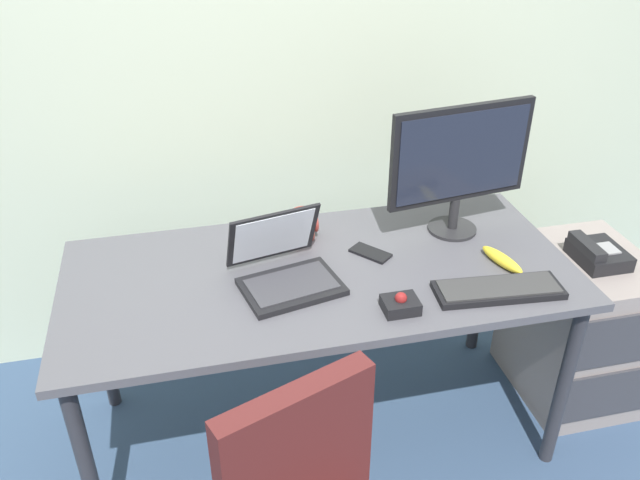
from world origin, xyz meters
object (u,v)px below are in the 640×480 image
at_px(desk_phone, 597,254).
at_px(laptop, 285,267).
at_px(file_cabinet, 577,326).
at_px(coffee_mug, 304,224).
at_px(keyboard, 498,289).
at_px(banana, 502,260).
at_px(monitor_main, 460,161).
at_px(cell_phone, 370,253).
at_px(trackball_mouse, 400,304).

xyz_separation_m(desk_phone, laptop, (-1.19, -0.02, 0.13)).
relative_size(file_cabinet, coffee_mug, 5.90).
relative_size(file_cabinet, laptop, 1.74).
bearing_deg(keyboard, coffee_mug, 137.87).
distance_m(laptop, banana, 0.74).
distance_m(monitor_main, coffee_mug, 0.60).
xyz_separation_m(file_cabinet, cell_phone, (-0.87, 0.06, 0.44)).
bearing_deg(trackball_mouse, desk_phone, 16.52).
xyz_separation_m(laptop, cell_phone, (0.32, 0.09, -0.05)).
height_order(trackball_mouse, coffee_mug, coffee_mug).
bearing_deg(banana, trackball_mouse, -158.50).
distance_m(desk_phone, laptop, 1.19).
distance_m(file_cabinet, trackball_mouse, 1.03).
xyz_separation_m(file_cabinet, coffee_mug, (-1.08, 0.22, 0.49)).
bearing_deg(file_cabinet, cell_phone, 176.22).
height_order(keyboard, cell_phone, keyboard).
bearing_deg(desk_phone, banana, -168.42).
xyz_separation_m(file_cabinet, banana, (-0.46, -0.11, 0.45)).
distance_m(trackball_mouse, coffee_mug, 0.54).
distance_m(desk_phone, cell_phone, 0.87).
xyz_separation_m(laptop, coffee_mug, (0.12, 0.26, 0.00)).
relative_size(laptop, trackball_mouse, 3.34).
relative_size(desk_phone, trackball_mouse, 1.82).
height_order(laptop, banana, laptop).
height_order(desk_phone, trackball_mouse, trackball_mouse).
bearing_deg(banana, monitor_main, 105.44).
bearing_deg(cell_phone, banana, -61.28).
bearing_deg(cell_phone, trackball_mouse, -130.53).
xyz_separation_m(keyboard, laptop, (-0.65, 0.22, 0.04)).
bearing_deg(coffee_mug, file_cabinet, -11.72).
height_order(trackball_mouse, cell_phone, trackball_mouse).
bearing_deg(keyboard, desk_phone, 24.34).
bearing_deg(desk_phone, laptop, -179.07).
distance_m(desk_phone, coffee_mug, 1.10).
bearing_deg(coffee_mug, desk_phone, -12.66).
distance_m(monitor_main, laptop, 0.73).
xyz_separation_m(desk_phone, coffee_mug, (-1.07, 0.24, 0.13)).
distance_m(desk_phone, keyboard, 0.59).
bearing_deg(monitor_main, laptop, -164.52).
bearing_deg(cell_phone, keyboard, -83.38).
distance_m(file_cabinet, laptop, 1.29).
relative_size(file_cabinet, trackball_mouse, 5.83).
distance_m(file_cabinet, cell_phone, 0.98).
height_order(file_cabinet, banana, banana).
height_order(laptop, cell_phone, laptop).
bearing_deg(laptop, coffee_mug, 65.30).
height_order(monitor_main, cell_phone, monitor_main).
xyz_separation_m(file_cabinet, laptop, (-1.19, -0.04, 0.48)).
xyz_separation_m(keyboard, cell_phone, (-0.33, 0.32, -0.01)).
height_order(file_cabinet, laptop, laptop).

